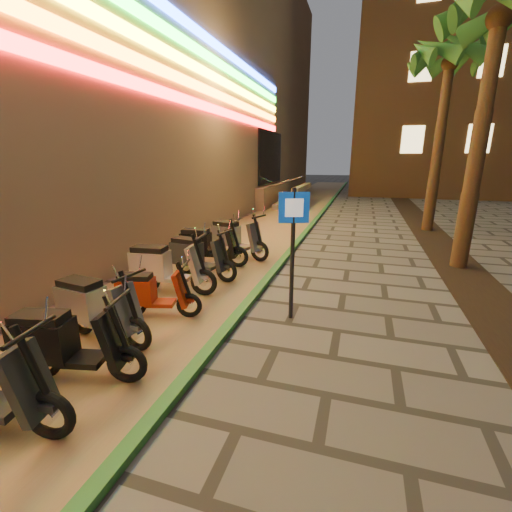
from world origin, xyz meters
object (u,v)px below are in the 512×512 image
(scooter_8, at_px, (196,256))
(scooter_7, at_px, (163,267))
(pedestrian_sign, at_px, (293,237))
(scooter_5, at_px, (94,307))
(scooter_10, at_px, (234,237))
(scooter_6, at_px, (149,293))
(scooter_4, at_px, (63,343))
(scooter_9, at_px, (206,245))

(scooter_8, bearing_deg, scooter_7, -92.62)
(pedestrian_sign, distance_m, scooter_8, 3.13)
(scooter_5, relative_size, scooter_10, 0.95)
(scooter_6, bearing_deg, pedestrian_sign, 1.28)
(scooter_5, distance_m, scooter_10, 5.05)
(scooter_7, distance_m, scooter_10, 3.05)
(pedestrian_sign, bearing_deg, scooter_4, -152.61)
(scooter_10, bearing_deg, scooter_4, -73.95)
(scooter_9, relative_size, scooter_10, 0.98)
(scooter_5, distance_m, scooter_8, 3.10)
(scooter_4, distance_m, scooter_6, 1.89)
(scooter_7, distance_m, scooter_8, 1.10)
(pedestrian_sign, bearing_deg, scooter_5, -169.70)
(pedestrian_sign, distance_m, scooter_7, 2.97)
(scooter_5, relative_size, scooter_8, 1.00)
(scooter_4, relative_size, scooter_6, 1.14)
(scooter_5, relative_size, scooter_7, 0.94)
(scooter_5, bearing_deg, scooter_4, -60.35)
(scooter_6, bearing_deg, scooter_10, 74.72)
(scooter_4, xyz_separation_m, scooter_7, (-0.43, 2.98, 0.05))
(pedestrian_sign, distance_m, scooter_6, 2.71)
(scooter_4, xyz_separation_m, scooter_6, (-0.04, 1.89, -0.06))
(pedestrian_sign, xyz_separation_m, scooter_4, (-2.37, -2.58, -0.97))
(scooter_4, distance_m, scooter_5, 1.04)
(scooter_5, bearing_deg, scooter_8, 94.60)
(scooter_6, bearing_deg, scooter_8, 79.90)
(scooter_9, distance_m, scooter_10, 1.08)
(scooter_7, bearing_deg, scooter_10, 75.74)
(scooter_5, bearing_deg, scooter_10, 93.38)
(scooter_7, relative_size, scooter_10, 1.00)
(pedestrian_sign, height_order, scooter_10, pedestrian_sign)
(scooter_8, bearing_deg, pedestrian_sign, -21.49)
(scooter_5, relative_size, scooter_6, 1.18)
(scooter_5, distance_m, scooter_9, 4.03)
(scooter_6, relative_size, scooter_7, 0.80)
(scooter_6, distance_m, scooter_7, 1.17)
(scooter_4, relative_size, scooter_8, 0.97)
(scooter_9, bearing_deg, pedestrian_sign, -47.85)
(scooter_7, bearing_deg, scooter_4, -88.13)
(pedestrian_sign, relative_size, scooter_6, 1.55)
(scooter_6, bearing_deg, scooter_4, -103.51)
(scooter_4, height_order, scooter_7, scooter_7)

